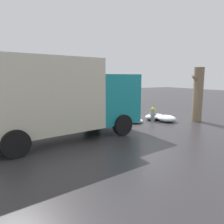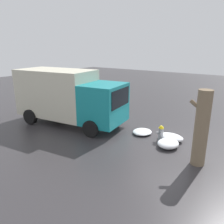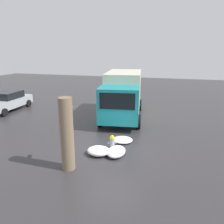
# 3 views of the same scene
# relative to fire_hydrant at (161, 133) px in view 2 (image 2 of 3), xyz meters

# --- Properties ---
(ground_plane) EXTENTS (60.00, 60.00, 0.00)m
(ground_plane) POSITION_rel_fire_hydrant_xyz_m (-0.00, -0.00, -0.41)
(ground_plane) COLOR #333033
(fire_hydrant) EXTENTS (0.35, 0.43, 0.79)m
(fire_hydrant) POSITION_rel_fire_hydrant_xyz_m (0.00, 0.00, 0.00)
(fire_hydrant) COLOR gray
(fire_hydrant) RESTS_ON ground_plane
(tree_trunk) EXTENTS (0.82, 0.54, 3.02)m
(tree_trunk) POSITION_rel_fire_hydrant_xyz_m (-2.13, 1.26, 1.12)
(tree_trunk) COLOR #7F6B51
(tree_trunk) RESTS_ON ground_plane
(delivery_truck) EXTENTS (6.89, 3.40, 3.22)m
(delivery_truck) POSITION_rel_fire_hydrant_xyz_m (5.64, 0.81, 1.32)
(delivery_truck) COLOR teal
(delivery_truck) RESTS_ON ground_plane
(snow_pile_by_hydrant) EXTENTS (1.00, 1.07, 0.22)m
(snow_pile_by_hydrant) POSITION_rel_fire_hydrant_xyz_m (1.16, -0.25, -0.30)
(snow_pile_by_hydrant) COLOR white
(snow_pile_by_hydrant) RESTS_ON ground_plane
(snow_pile_curbside) EXTENTS (0.96, 1.11, 0.36)m
(snow_pile_curbside) POSITION_rel_fire_hydrant_xyz_m (-0.60, 0.49, -0.23)
(snow_pile_curbside) COLOR white
(snow_pile_curbside) RESTS_ON ground_plane
(snow_pile_by_tree) EXTENTS (1.25, 0.84, 0.34)m
(snow_pile_by_tree) POSITION_rel_fire_hydrant_xyz_m (-0.41, -0.32, -0.24)
(snow_pile_by_tree) COLOR white
(snow_pile_by_tree) RESTS_ON ground_plane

